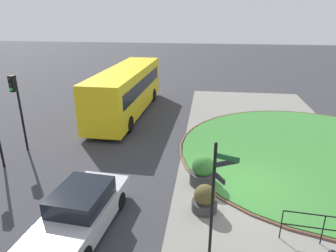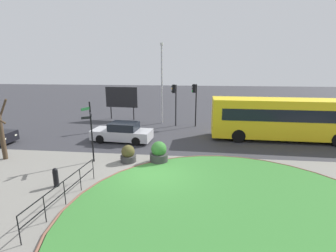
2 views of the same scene
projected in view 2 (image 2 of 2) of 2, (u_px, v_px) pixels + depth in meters
The scene contains 16 objects.
ground at pixel (153, 175), 12.92m from camera, with size 120.00×120.00×0.00m, color #333338.
sidewalk_paving at pixel (148, 189), 11.43m from camera, with size 32.00×8.92×0.02m, color gray.
grass_island at pixel (239, 224), 8.87m from camera, with size 13.47×13.47×0.10m, color #387A33.
grass_kerb_ring at pixel (239, 224), 8.87m from camera, with size 13.78×13.78×0.11m, color brown.
signpost_directional at pixel (91, 128), 14.17m from camera, with size 0.81×0.68×3.66m.
bollard_foreground at pixel (56, 177), 11.60m from camera, with size 0.25×0.25×0.95m.
railing_grass_edge at pixel (64, 190), 10.02m from camera, with size 0.45×4.88×1.08m.
bus_yellow at pixel (284, 118), 18.67m from camera, with size 10.96×2.79×3.19m.
car_far_lane at pixel (122, 133), 18.62m from camera, with size 4.66×2.20×1.46m.
traffic_light_near at pixel (195, 96), 22.66m from camera, with size 0.49×0.30×3.99m.
traffic_light_far at pixel (174, 96), 22.89m from camera, with size 0.49×0.26×3.93m.
lamppost_tall at pixel (162, 81), 23.66m from camera, with size 0.32×0.32×7.72m.
billboard_left at pixel (122, 98), 25.89m from camera, with size 3.53×0.49×3.46m.
planter_near_signpost at pixel (159, 153), 14.51m from camera, with size 1.08×1.08×1.30m.
planter_kerbside at pixel (128, 154), 14.61m from camera, with size 0.93×0.93×1.06m.
street_tree_bare at pixel (1, 133), 14.73m from camera, with size 1.30×1.10×3.73m.
Camera 2 is at (2.07, -11.75, 5.65)m, focal length 26.08 mm.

